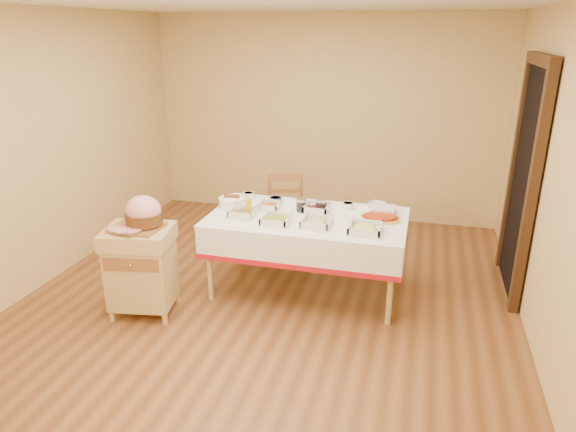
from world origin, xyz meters
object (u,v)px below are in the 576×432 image
object	(u,v)px
mustard_bottle	(249,205)
dining_chair	(285,215)
butcher_cart	(141,266)
preserve_jar_left	(301,206)
bread_basket	(232,202)
plate_stack	(383,210)
brass_platter	(380,218)
preserve_jar_right	(321,206)
dining_table	(307,233)
ham_on_board	(143,215)

from	to	relation	value
mustard_bottle	dining_chair	bearing A→B (deg)	80.53
dining_chair	mustard_bottle	size ratio (longest dim) A/B	5.15
butcher_cart	dining_chair	xyz separation A→B (m)	(0.88, 1.52, 0.01)
dining_chair	preserve_jar_left	xyz separation A→B (m)	(0.33, -0.62, 0.35)
mustard_bottle	bread_basket	world-z (taller)	mustard_bottle
plate_stack	brass_platter	world-z (taller)	plate_stack
mustard_bottle	brass_platter	size ratio (longest dim) A/B	0.51
dining_chair	preserve_jar_right	world-z (taller)	dining_chair
preserve_jar_left	brass_platter	bearing A→B (deg)	-3.28
dining_table	preserve_jar_right	distance (m)	0.28
preserve_jar_right	mustard_bottle	xyz separation A→B (m)	(-0.65, -0.19, 0.02)
butcher_cart	bread_basket	size ratio (longest dim) A/B	3.12
butcher_cart	bread_basket	distance (m)	1.07
dining_chair	brass_platter	bearing A→B (deg)	-31.53
mustard_bottle	plate_stack	distance (m)	1.26
dining_chair	preserve_jar_left	bearing A→B (deg)	-61.85
dining_chair	preserve_jar_right	distance (m)	0.87
dining_table	bread_basket	distance (m)	0.81
dining_table	butcher_cart	world-z (taller)	butcher_cart
preserve_jar_left	preserve_jar_right	world-z (taller)	preserve_jar_right
dining_chair	brass_platter	world-z (taller)	dining_chair
plate_stack	butcher_cart	bearing A→B (deg)	-152.33
brass_platter	dining_chair	bearing A→B (deg)	148.47
ham_on_board	bread_basket	world-z (taller)	ham_on_board
bread_basket	brass_platter	distance (m)	1.43
dining_table	brass_platter	bearing A→B (deg)	7.07
ham_on_board	preserve_jar_left	xyz separation A→B (m)	(1.17, 0.87, -0.10)
dining_chair	butcher_cart	bearing A→B (deg)	-120.07
dining_table	plate_stack	world-z (taller)	plate_stack
preserve_jar_right	bread_basket	world-z (taller)	preserve_jar_right
mustard_bottle	brass_platter	xyz separation A→B (m)	(1.21, 0.13, -0.06)
brass_platter	butcher_cart	bearing A→B (deg)	-156.36
preserve_jar_left	plate_stack	bearing A→B (deg)	9.91
ham_on_board	brass_platter	size ratio (longest dim) A/B	1.26
preserve_jar_left	plate_stack	size ratio (longest dim) A/B	0.56
butcher_cart	preserve_jar_left	bearing A→B (deg)	36.63
mustard_bottle	bread_basket	distance (m)	0.26
ham_on_board	dining_chair	bearing A→B (deg)	60.62
ham_on_board	preserve_jar_left	bearing A→B (deg)	36.57
bread_basket	mustard_bottle	bearing A→B (deg)	-30.81
ham_on_board	plate_stack	size ratio (longest dim) A/B	1.96
dining_chair	bread_basket	size ratio (longest dim) A/B	3.56
butcher_cart	brass_platter	distance (m)	2.17
ham_on_board	preserve_jar_right	world-z (taller)	ham_on_board
plate_stack	preserve_jar_right	bearing A→B (deg)	-168.17
mustard_bottle	plate_stack	bearing A→B (deg)	14.14
mustard_bottle	brass_platter	distance (m)	1.22
ham_on_board	mustard_bottle	distance (m)	0.99
mustard_bottle	dining_table	bearing A→B (deg)	5.27
preserve_jar_left	brass_platter	distance (m)	0.75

